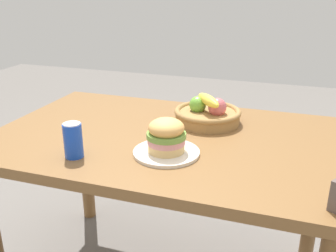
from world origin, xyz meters
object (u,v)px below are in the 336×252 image
object	(u,v)px
plate	(166,152)
sandwich	(166,135)
fruit_basket	(208,113)
soda_can	(73,140)

from	to	relation	value
plate	sandwich	world-z (taller)	sandwich
plate	fruit_basket	bearing A→B (deg)	79.64
sandwich	soda_can	world-z (taller)	sandwich
plate	soda_can	size ratio (longest dim) A/B	1.91
soda_can	fruit_basket	xyz separation A→B (m)	(0.37, 0.49, -0.02)
fruit_basket	sandwich	bearing A→B (deg)	-100.36
plate	fruit_basket	size ratio (longest dim) A/B	0.83
plate	fruit_basket	world-z (taller)	fruit_basket
plate	soda_can	world-z (taller)	soda_can
plate	soda_can	xyz separation A→B (m)	(-0.30, -0.12, 0.06)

